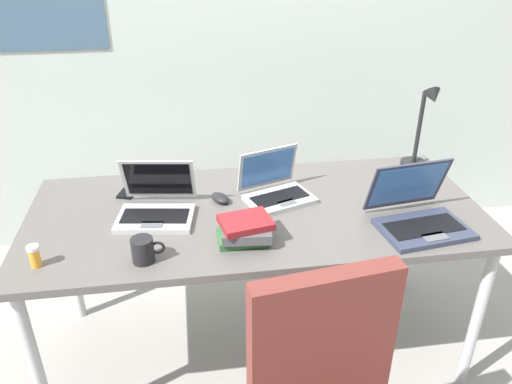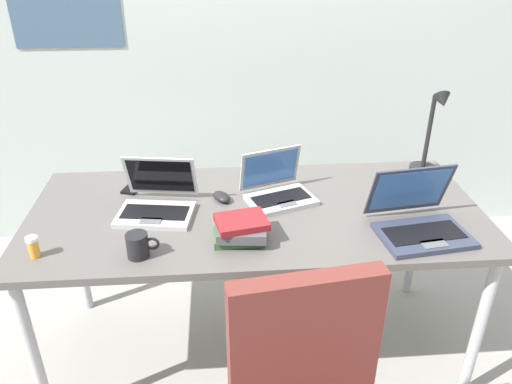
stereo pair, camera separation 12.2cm
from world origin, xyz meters
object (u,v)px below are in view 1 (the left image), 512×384
book_stack (245,230)px  desk_lamp (423,128)px  laptop_by_keyboard (276,189)px  laptop_near_lamp (156,206)px  cell_phone (130,191)px  pill_bottle (35,256)px  coffee_mug (143,250)px  computer_mouse (220,198)px  laptop_center (418,215)px

book_stack → desk_lamp: bearing=29.4°
desk_lamp → laptop_by_keyboard: size_ratio=1.24×
laptop_near_lamp → book_stack: bearing=-35.7°
cell_phone → laptop_by_keyboard: bearing=5.1°
pill_bottle → coffee_mug: bearing=-3.8°
laptop_near_lamp → computer_mouse: (0.25, 0.07, -0.03)m
desk_lamp → pill_bottle: size_ratio=5.07×
laptop_near_lamp → coffee_mug: laptop_near_lamp is taller
desk_lamp → computer_mouse: 0.97m
cell_phone → laptop_center: bearing=-3.1°
laptop_center → cell_phone: 1.18m
computer_mouse → pill_bottle: size_ratio=1.22×
cell_phone → book_stack: (0.44, -0.44, 0.04)m
computer_mouse → pill_bottle: pill_bottle is taller
laptop_near_lamp → cell_phone: (-0.12, 0.22, -0.04)m
computer_mouse → laptop_center: bearing=-53.1°
book_stack → cell_phone: bearing=134.7°
laptop_by_keyboard → coffee_mug: size_ratio=2.85×
cell_phone → pill_bottle: pill_bottle is taller
laptop_near_lamp → laptop_center: laptop_center is taller
laptop_near_lamp → pill_bottle: size_ratio=4.09×
laptop_near_lamp → desk_lamp: bearing=12.5°
desk_lamp → cell_phone: bearing=-178.0°
laptop_near_lamp → pill_bottle: 0.48m
computer_mouse → pill_bottle: bearing=177.1°
coffee_mug → laptop_by_keyboard: bearing=35.3°
computer_mouse → coffee_mug: size_ratio=0.85×
cell_phone → book_stack: book_stack is taller
book_stack → coffee_mug: (-0.35, -0.07, -0.00)m
coffee_mug → laptop_center: bearing=4.5°
laptop_by_keyboard → coffee_mug: (-0.52, -0.37, 0.00)m
laptop_center → cell_phone: laptop_center is taller
laptop_center → computer_mouse: 0.78m
desk_lamp → laptop_by_keyboard: 0.75m
coffee_mug → book_stack: bearing=11.0°
cell_phone → pill_bottle: size_ratio=1.72×
laptop_by_keyboard → laptop_center: bearing=-30.6°
laptop_near_lamp → pill_bottle: laptop_near_lamp is taller
desk_lamp → pill_bottle: 1.68m
laptop_by_keyboard → pill_bottle: 0.94m
laptop_by_keyboard → laptop_near_lamp: size_ratio=1.00×
desk_lamp → book_stack: bearing=-150.6°
book_stack → computer_mouse: bearing=102.1°
coffee_mug → desk_lamp: bearing=24.6°
desk_lamp → laptop_near_lamp: bearing=-167.5°
computer_mouse → coffee_mug: (-0.29, -0.37, 0.03)m
laptop_by_keyboard → cell_phone: size_ratio=2.37×
book_stack → coffee_mug: 0.36m
laptop_near_lamp → cell_phone: bearing=119.3°
computer_mouse → cell_phone: computer_mouse is taller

